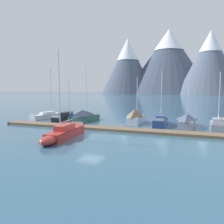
{
  "coord_description": "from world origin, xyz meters",
  "views": [
    {
      "loc": [
        10.59,
        -20.34,
        4.96
      ],
      "look_at": [
        0.0,
        6.0,
        2.0
      ],
      "focal_mm": 35.0,
      "sensor_mm": 36.0,
      "label": 1
    }
  ],
  "objects_px": {
    "sailboat_outer_slip": "(161,121)",
    "sailboat_last_slip": "(218,124)",
    "sailboat_end_of_dock": "(187,120)",
    "sailboat_far_berth": "(136,116)",
    "sailboat_mid_dock_starboard": "(63,133)",
    "sailboat_second_berth": "(67,117)",
    "person_on_dock": "(70,117)",
    "sailboat_mid_dock_port": "(85,116)",
    "sailboat_nearest_berth": "(49,115)"
  },
  "relations": [
    {
      "from": "sailboat_outer_slip",
      "to": "sailboat_last_slip",
      "type": "height_order",
      "value": "sailboat_outer_slip"
    },
    {
      "from": "sailboat_end_of_dock",
      "to": "sailboat_far_berth",
      "type": "bearing_deg",
      "value": 176.81
    },
    {
      "from": "sailboat_outer_slip",
      "to": "sailboat_last_slip",
      "type": "distance_m",
      "value": 7.22
    },
    {
      "from": "sailboat_mid_dock_starboard",
      "to": "sailboat_second_berth",
      "type": "bearing_deg",
      "value": 121.65
    },
    {
      "from": "sailboat_far_berth",
      "to": "sailboat_last_slip",
      "type": "bearing_deg",
      "value": -0.98
    },
    {
      "from": "sailboat_far_berth",
      "to": "person_on_dock",
      "type": "height_order",
      "value": "sailboat_far_berth"
    },
    {
      "from": "sailboat_mid_dock_port",
      "to": "sailboat_end_of_dock",
      "type": "height_order",
      "value": "sailboat_mid_dock_port"
    },
    {
      "from": "sailboat_second_berth",
      "to": "sailboat_far_berth",
      "type": "relative_size",
      "value": 0.99
    },
    {
      "from": "sailboat_nearest_berth",
      "to": "sailboat_second_berth",
      "type": "bearing_deg",
      "value": -12.21
    },
    {
      "from": "sailboat_second_berth",
      "to": "sailboat_outer_slip",
      "type": "xyz_separation_m",
      "value": [
        14.84,
        0.75,
        0.07
      ]
    },
    {
      "from": "sailboat_mid_dock_port",
      "to": "sailboat_mid_dock_starboard",
      "type": "xyz_separation_m",
      "value": [
        3.78,
        -11.37,
        -0.31
      ]
    },
    {
      "from": "sailboat_nearest_berth",
      "to": "person_on_dock",
      "type": "relative_size",
      "value": 5.11
    },
    {
      "from": "sailboat_mid_dock_port",
      "to": "sailboat_last_slip",
      "type": "relative_size",
      "value": 1.22
    },
    {
      "from": "sailboat_mid_dock_port",
      "to": "sailboat_far_berth",
      "type": "bearing_deg",
      "value": 7.66
    },
    {
      "from": "sailboat_end_of_dock",
      "to": "sailboat_last_slip",
      "type": "relative_size",
      "value": 0.92
    },
    {
      "from": "sailboat_nearest_berth",
      "to": "sailboat_second_berth",
      "type": "relative_size",
      "value": 1.3
    },
    {
      "from": "sailboat_second_berth",
      "to": "sailboat_outer_slip",
      "type": "distance_m",
      "value": 14.86
    },
    {
      "from": "sailboat_nearest_berth",
      "to": "sailboat_outer_slip",
      "type": "height_order",
      "value": "sailboat_nearest_berth"
    },
    {
      "from": "sailboat_outer_slip",
      "to": "sailboat_last_slip",
      "type": "relative_size",
      "value": 1.04
    },
    {
      "from": "sailboat_mid_dock_starboard",
      "to": "sailboat_outer_slip",
      "type": "height_order",
      "value": "sailboat_mid_dock_starboard"
    },
    {
      "from": "sailboat_mid_dock_starboard",
      "to": "sailboat_last_slip",
      "type": "relative_size",
      "value": 1.22
    },
    {
      "from": "sailboat_mid_dock_starboard",
      "to": "person_on_dock",
      "type": "relative_size",
      "value": 5.16
    },
    {
      "from": "sailboat_nearest_berth",
      "to": "sailboat_second_berth",
      "type": "xyz_separation_m",
      "value": [
        4.36,
        -0.94,
        0.03
      ]
    },
    {
      "from": "sailboat_second_berth",
      "to": "person_on_dock",
      "type": "xyz_separation_m",
      "value": [
        3.9,
        -5.09,
        0.74
      ]
    },
    {
      "from": "sailboat_nearest_berth",
      "to": "sailboat_outer_slip",
      "type": "xyz_separation_m",
      "value": [
        19.2,
        -0.19,
        0.1
      ]
    },
    {
      "from": "sailboat_mid_dock_port",
      "to": "sailboat_outer_slip",
      "type": "bearing_deg",
      "value": 4.29
    },
    {
      "from": "sailboat_far_berth",
      "to": "sailboat_second_berth",
      "type": "bearing_deg",
      "value": -175.13
    },
    {
      "from": "sailboat_end_of_dock",
      "to": "sailboat_nearest_berth",
      "type": "bearing_deg",
      "value": 179.02
    },
    {
      "from": "sailboat_second_berth",
      "to": "sailboat_end_of_dock",
      "type": "height_order",
      "value": "sailboat_second_berth"
    },
    {
      "from": "sailboat_mid_dock_starboard",
      "to": "sailboat_far_berth",
      "type": "height_order",
      "value": "sailboat_mid_dock_starboard"
    },
    {
      "from": "sailboat_nearest_berth",
      "to": "sailboat_outer_slip",
      "type": "relative_size",
      "value": 1.16
    },
    {
      "from": "sailboat_outer_slip",
      "to": "sailboat_end_of_dock",
      "type": "relative_size",
      "value": 1.14
    },
    {
      "from": "sailboat_outer_slip",
      "to": "person_on_dock",
      "type": "xyz_separation_m",
      "value": [
        -10.94,
        -5.85,
        0.67
      ]
    },
    {
      "from": "sailboat_nearest_berth",
      "to": "sailboat_far_berth",
      "type": "distance_m",
      "value": 15.58
    },
    {
      "from": "sailboat_mid_dock_starboard",
      "to": "sailboat_outer_slip",
      "type": "bearing_deg",
      "value": 57.6
    },
    {
      "from": "sailboat_nearest_berth",
      "to": "sailboat_mid_dock_starboard",
      "type": "relative_size",
      "value": 0.99
    },
    {
      "from": "sailboat_end_of_dock",
      "to": "sailboat_second_berth",
      "type": "bearing_deg",
      "value": -178.26
    },
    {
      "from": "sailboat_nearest_berth",
      "to": "sailboat_end_of_dock",
      "type": "height_order",
      "value": "sailboat_nearest_berth"
    },
    {
      "from": "sailboat_end_of_dock",
      "to": "sailboat_mid_dock_starboard",
      "type": "bearing_deg",
      "value": -133.13
    },
    {
      "from": "sailboat_second_berth",
      "to": "sailboat_far_berth",
      "type": "bearing_deg",
      "value": 4.87
    },
    {
      "from": "sailboat_second_berth",
      "to": "person_on_dock",
      "type": "bearing_deg",
      "value": -52.57
    },
    {
      "from": "sailboat_second_berth",
      "to": "sailboat_mid_dock_starboard",
      "type": "relative_size",
      "value": 0.76
    },
    {
      "from": "sailboat_mid_dock_port",
      "to": "sailboat_far_berth",
      "type": "height_order",
      "value": "sailboat_mid_dock_port"
    },
    {
      "from": "sailboat_second_berth",
      "to": "sailboat_last_slip",
      "type": "distance_m",
      "value": 22.07
    },
    {
      "from": "person_on_dock",
      "to": "sailboat_second_berth",
      "type": "bearing_deg",
      "value": 127.43
    },
    {
      "from": "sailboat_far_berth",
      "to": "person_on_dock",
      "type": "distance_m",
      "value": 9.49
    },
    {
      "from": "sailboat_far_berth",
      "to": "sailboat_last_slip",
      "type": "relative_size",
      "value": 0.94
    },
    {
      "from": "sailboat_nearest_berth",
      "to": "sailboat_end_of_dock",
      "type": "distance_m",
      "value": 22.72
    },
    {
      "from": "sailboat_mid_dock_port",
      "to": "sailboat_mid_dock_starboard",
      "type": "height_order",
      "value": "sailboat_mid_dock_starboard"
    },
    {
      "from": "sailboat_nearest_berth",
      "to": "sailboat_outer_slip",
      "type": "distance_m",
      "value": 19.2
    }
  ]
}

